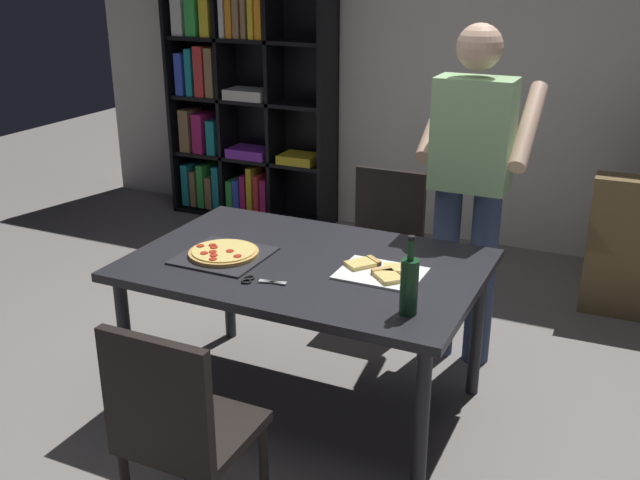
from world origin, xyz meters
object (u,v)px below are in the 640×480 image
Objects in this scene: bookshelf at (241,103)px; wine_bottle at (409,285)px; chair_near_camera at (178,425)px; pepperoni_pizza_on_tray at (224,254)px; kitchen_scissors at (257,280)px; person_serving_pizza at (471,178)px; dining_table at (306,275)px; chair_far_side at (383,239)px.

bookshelf reaches higher than wine_bottle.
chair_near_camera is 0.46× the size of bookshelf.
kitchen_scissors is (0.27, -0.18, -0.01)m from pepperoni_pizza_on_tray.
pepperoni_pizza_on_tray is 1.20× the size of wine_bottle.
kitchen_scissors is at bearing -58.15° from bookshelf.
chair_near_camera is 4.55× the size of kitchen_scissors.
wine_bottle is (2.33, -2.68, -0.08)m from bookshelf.
pepperoni_pizza_on_tray is at bearing -134.86° from person_serving_pizza.
wine_bottle is (0.59, -0.31, 0.19)m from dining_table.
pepperoni_pizza_on_tray is (-0.90, -0.90, -0.23)m from person_serving_pizza.
person_serving_pizza reaches higher than kitchen_scissors.
pepperoni_pizza_on_tray is (-0.36, 0.89, 0.25)m from chair_near_camera.
bookshelf is at bearing 141.88° from chair_far_side.
wine_bottle is at bearing 50.10° from chair_near_camera.
chair_near_camera is 1.93m from person_serving_pizza.
bookshelf reaches higher than person_serving_pizza.
chair_near_camera is 2.85× the size of wine_bottle.
chair_far_side is 2.37× the size of pepperoni_pizza_on_tray.
bookshelf is at bearing 121.85° from kitchen_scissors.
chair_near_camera is 2.01m from chair_far_side.
chair_near_camera and chair_far_side have the same top height.
wine_bottle is (0.59, 0.70, 0.36)m from chair_near_camera.
chair_near_camera is 0.51× the size of person_serving_pizza.
wine_bottle reaches higher than chair_near_camera.
kitchen_scissors is (-0.09, 0.71, 0.24)m from chair_near_camera.
bookshelf is 2.86m from pepperoni_pizza_on_tray.
chair_near_camera is at bearing -90.00° from dining_table.
pepperoni_pizza_on_tray is at bearing 168.57° from wine_bottle.
chair_far_side is 4.55× the size of kitchen_scissors.
chair_far_side is (0.00, 2.01, 0.00)m from chair_near_camera.
person_serving_pizza is 5.54× the size of wine_bottle.
bookshelf is (-1.75, 2.38, 0.27)m from dining_table.
chair_far_side is at bearing 72.12° from pepperoni_pizza_on_tray.
person_serving_pizza is at bearing 45.14° from pepperoni_pizza_on_tray.
bookshelf reaches higher than pepperoni_pizza_on_tray.
chair_near_camera reaches higher than kitchen_scissors.
pepperoni_pizza_on_tray reaches higher than kitchen_scissors.
chair_near_camera is 1.00× the size of chair_far_side.
person_serving_pizza is (2.28, -1.59, 0.05)m from bookshelf.
chair_near_camera is 3.83m from bookshelf.
dining_table is 4.11× the size of pepperoni_pizza_on_tray.
dining_table is 4.94× the size of wine_bottle.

